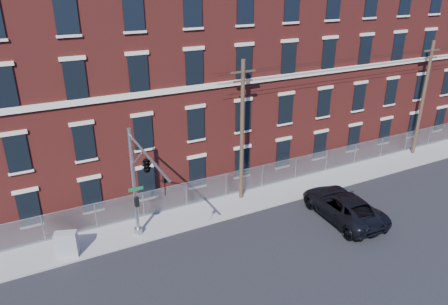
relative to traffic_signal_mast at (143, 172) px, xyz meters
name	(u,v)px	position (x,y,z in m)	size (l,w,h in m)	color
ground	(258,247)	(6.00, -2.18, -5.39)	(140.00, 140.00, 0.00)	black
sidewalk	(351,173)	(18.00, 2.82, -5.33)	(65.00, 3.00, 0.12)	gray
mill_building	(292,57)	(18.00, 11.75, 2.76)	(55.30, 14.32, 16.30)	maroon
chain_link_fence	(341,157)	(18.00, 4.12, -4.33)	(59.06, 0.06, 1.85)	#A5A8AD
traffic_signal_mast	(143,172)	(0.00, 0.00, 0.00)	(0.90, 6.75, 7.00)	#9EA0A5
utility_pole_near	(242,130)	(8.00, 3.42, -0.05)	(1.80, 0.28, 10.00)	#433121
utility_pole_mid	(423,97)	(26.00, 3.42, -0.05)	(1.80, 0.28, 10.00)	#433121
overhead_wires	(432,53)	(26.00, 3.42, 3.73)	(40.00, 0.62, 0.62)	black
pickup_truck	(343,206)	(12.76, -1.95, -4.50)	(2.95, 6.40, 1.78)	black
utility_cabinet	(67,244)	(-4.26, 2.02, -4.50)	(1.22, 0.61, 1.53)	gray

